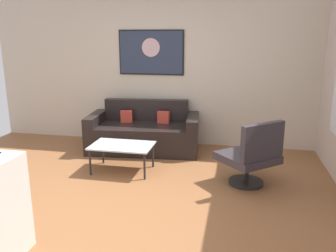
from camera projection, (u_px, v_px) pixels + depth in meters
The scene contains 6 objects.
ground at pixel (124, 201), 4.13m from camera, with size 6.40×6.40×0.04m, color brown.
back_wall at pixel (165, 65), 6.07m from camera, with size 6.40×0.05×2.80m, color beige.
couch at pixel (144, 133), 5.89m from camera, with size 1.91×1.04×0.82m.
coffee_table at pixel (122, 147), 4.93m from camera, with size 0.87×0.56×0.39m.
armchair at pixel (252, 156), 4.41m from camera, with size 0.90×0.90×0.87m.
wall_painting at pixel (151, 52), 6.02m from camera, with size 1.16×0.03×0.77m.
Camera 1 is at (1.27, -3.59, 1.88)m, focal length 37.06 mm.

